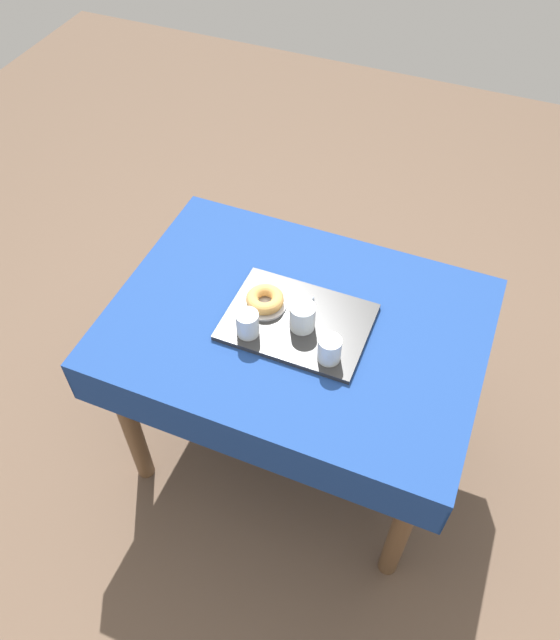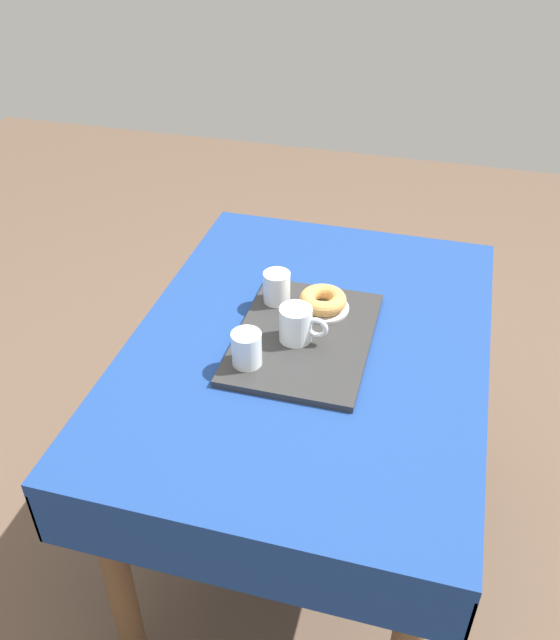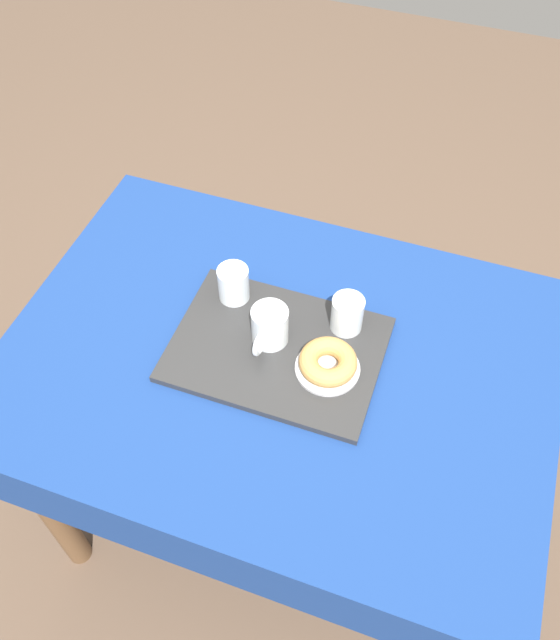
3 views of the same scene
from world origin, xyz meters
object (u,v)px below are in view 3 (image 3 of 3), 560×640
object	(u,v)px
dining_table	(278,388)
tea_mug_left	(269,327)
serving_tray	(277,349)
water_glass_far	(234,285)
water_glass_near	(347,315)
donut_plate_left	(327,368)
sugar_donut_left	(328,362)

from	to	relation	value
dining_table	tea_mug_left	distance (m)	0.18
dining_table	serving_tray	bearing A→B (deg)	-59.87
serving_tray	water_glass_far	distance (m)	0.17
serving_tray	tea_mug_left	distance (m)	0.06
water_glass_near	water_glass_far	world-z (taller)	same
tea_mug_left	water_glass_near	bearing A→B (deg)	-148.51
donut_plate_left	serving_tray	bearing A→B (deg)	-9.19
serving_tray	donut_plate_left	world-z (taller)	donut_plate_left
tea_mug_left	water_glass_near	size ratio (longest dim) A/B	1.44
serving_tray	donut_plate_left	size ratio (longest dim) A/B	3.27
dining_table	water_glass_far	world-z (taller)	water_glass_far
tea_mug_left	dining_table	bearing A→B (deg)	136.65
sugar_donut_left	water_glass_near	bearing A→B (deg)	-92.11
serving_tray	water_glass_near	world-z (taller)	water_glass_near
dining_table	water_glass_near	world-z (taller)	water_glass_near
water_glass_far	tea_mug_left	bearing A→B (deg)	143.13
dining_table	water_glass_far	distance (m)	0.25
water_glass_near	sugar_donut_left	size ratio (longest dim) A/B	0.69
donut_plate_left	dining_table	bearing A→B (deg)	-3.84
water_glass_far	donut_plate_left	size ratio (longest dim) A/B	0.62
serving_tray	water_glass_far	world-z (taller)	water_glass_far
serving_tray	water_glass_far	bearing A→B (deg)	-36.58
donut_plate_left	water_glass_near	bearing A→B (deg)	-92.11
tea_mug_left	water_glass_far	bearing A→B (deg)	-36.87
donut_plate_left	water_glass_far	bearing A→B (deg)	-25.37
sugar_donut_left	dining_table	bearing A→B (deg)	-3.84
water_glass_far	donut_plate_left	xyz separation A→B (m)	(-0.25, 0.12, -0.03)
water_glass_near	donut_plate_left	world-z (taller)	water_glass_near
dining_table	sugar_donut_left	bearing A→B (deg)	176.16
dining_table	serving_tray	xyz separation A→B (m)	(0.01, -0.01, 0.13)
donut_plate_left	sugar_donut_left	bearing A→B (deg)	26.57
water_glass_near	sugar_donut_left	distance (m)	0.12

